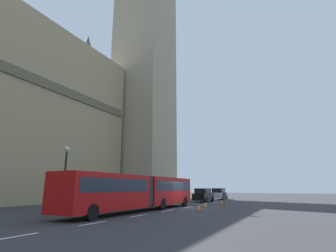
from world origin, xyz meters
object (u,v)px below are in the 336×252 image
(traffic_cone_west, at_px, (199,207))
(pedestrian_near_cones, at_px, (224,198))
(clock_tower, at_px, (146,15))
(articulated_bus, at_px, (139,190))
(street_lamp, at_px, (65,173))
(sedan_trailing, at_px, (219,194))
(sedan_lead, at_px, (203,195))
(traffic_cone_middle, at_px, (206,205))
(traffic_cone_east, at_px, (222,202))

(traffic_cone_west, height_order, pedestrian_near_cones, pedestrian_near_cones)
(clock_tower, bearing_deg, traffic_cone_west, -137.40)
(articulated_bus, height_order, traffic_cone_west, articulated_bus)
(clock_tower, bearing_deg, street_lamp, -160.46)
(clock_tower, height_order, articulated_bus, clock_tower)
(clock_tower, height_order, sedan_trailing, clock_tower)
(sedan_lead, distance_m, traffic_cone_middle, 10.93)
(sedan_lead, height_order, street_lamp, street_lamp)
(street_lamp, height_order, pedestrian_near_cones, street_lamp)
(articulated_bus, height_order, pedestrian_near_cones, articulated_bus)
(sedan_lead, relative_size, pedestrian_near_cones, 2.60)
(sedan_trailing, bearing_deg, articulated_bus, -179.72)
(traffic_cone_west, height_order, traffic_cone_east, same)
(traffic_cone_middle, bearing_deg, pedestrian_near_cones, -89.75)
(traffic_cone_east, relative_size, street_lamp, 0.11)
(street_lamp, bearing_deg, traffic_cone_west, -53.22)
(clock_tower, bearing_deg, traffic_cone_east, -121.16)
(clock_tower, distance_m, sedan_lead, 40.49)
(traffic_cone_middle, xyz_separation_m, pedestrian_near_cones, (0.01, -1.92, 0.63))
(articulated_bus, height_order, traffic_cone_middle, articulated_bus)
(articulated_bus, bearing_deg, sedan_trailing, 0.28)
(street_lamp, relative_size, pedestrian_near_cones, 3.12)
(clock_tower, xyz_separation_m, traffic_cone_east, (-10.82, -17.89, -38.24))
(articulated_bus, bearing_deg, pedestrian_near_cones, -40.15)
(sedan_trailing, height_order, traffic_cone_middle, sedan_trailing)
(clock_tower, bearing_deg, sedan_trailing, -80.73)
(sedan_lead, bearing_deg, pedestrian_near_cones, -150.79)
(sedan_lead, bearing_deg, street_lamp, 168.21)
(clock_tower, xyz_separation_m, pedestrian_near_cones, (-15.93, -19.59, -37.61))
(pedestrian_near_cones, bearing_deg, sedan_lead, 29.21)
(sedan_trailing, relative_size, traffic_cone_east, 7.59)
(clock_tower, relative_size, traffic_cone_middle, 125.85)
(traffic_cone_west, relative_size, traffic_cone_middle, 1.00)
(clock_tower, distance_m, pedestrian_near_cones, 45.30)
(sedan_lead, distance_m, traffic_cone_east, 6.53)
(clock_tower, bearing_deg, pedestrian_near_cones, -129.13)
(articulated_bus, relative_size, pedestrian_near_cones, 10.12)
(sedan_lead, distance_m, street_lamp, 21.58)
(traffic_cone_middle, bearing_deg, sedan_lead, 20.36)
(traffic_cone_west, xyz_separation_m, street_lamp, (-6.69, 8.95, 2.77))
(sedan_lead, height_order, traffic_cone_middle, sedan_lead)
(traffic_cone_middle, bearing_deg, traffic_cone_west, -169.47)
(traffic_cone_east, bearing_deg, articulated_bus, 161.65)
(street_lamp, xyz_separation_m, pedestrian_near_cones, (10.80, -10.10, -2.14))
(traffic_cone_middle, relative_size, traffic_cone_east, 1.00)
(traffic_cone_east, bearing_deg, sedan_trailing, 17.07)
(sedan_trailing, relative_size, traffic_cone_middle, 7.59)
(clock_tower, distance_m, street_lamp, 45.41)
(traffic_cone_east, xyz_separation_m, pedestrian_near_cones, (-5.12, -1.70, 0.63))
(traffic_cone_west, distance_m, street_lamp, 11.51)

